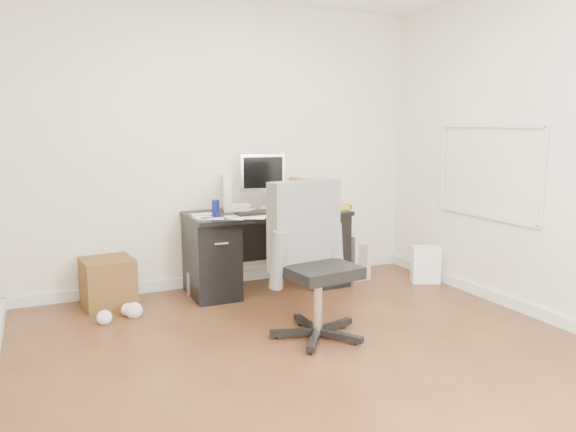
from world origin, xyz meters
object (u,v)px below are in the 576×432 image
at_px(office_chair, 318,262).
at_px(lcd_monitor, 263,181).
at_px(pc_tower, 350,254).
at_px(wicker_basket, 108,282).
at_px(desk, 267,248).
at_px(keyboard, 259,213).

bearing_deg(office_chair, lcd_monitor, 75.84).
xyz_separation_m(office_chair, pc_tower, (1.08, 1.39, -0.35)).
relative_size(pc_tower, wicker_basket, 1.10).
bearing_deg(pc_tower, desk, 178.51).
bearing_deg(keyboard, pc_tower, 8.72).
bearing_deg(lcd_monitor, pc_tower, 6.35).
height_order(pc_tower, wicker_basket, pc_tower).
distance_m(lcd_monitor, keyboard, 0.40).
bearing_deg(lcd_monitor, office_chair, -85.83).
relative_size(desk, keyboard, 3.56).
xyz_separation_m(lcd_monitor, office_chair, (-0.14, -1.45, -0.45)).
bearing_deg(keyboard, desk, 44.08).
height_order(office_chair, pc_tower, office_chair).
relative_size(lcd_monitor, wicker_basket, 1.31).
bearing_deg(wicker_basket, keyboard, -9.75).
distance_m(desk, keyboard, 0.41).
bearing_deg(pc_tower, keyboard, -174.89).
bearing_deg(pc_tower, office_chair, -133.68).
height_order(lcd_monitor, pc_tower, lcd_monitor).
bearing_deg(desk, office_chair, -95.72).
bearing_deg(lcd_monitor, desk, -84.90).
bearing_deg(desk, pc_tower, 4.24).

